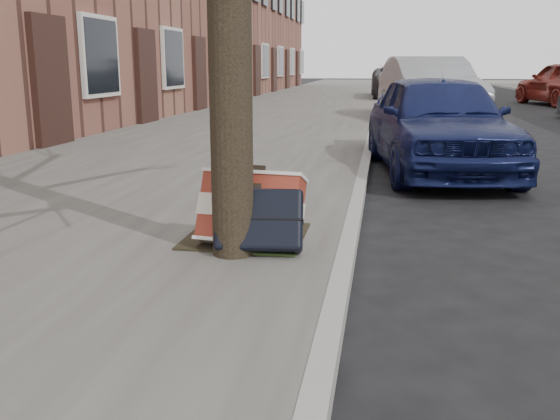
% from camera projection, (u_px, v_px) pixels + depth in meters
% --- Properties ---
extents(near_sidewalk, '(5.00, 70.00, 0.12)m').
position_uv_depth(near_sidewalk, '(292.00, 110.00, 18.14)').
color(near_sidewalk, slate).
rests_on(near_sidewalk, ground).
extents(dirt_patch, '(0.85, 0.85, 0.02)m').
position_uv_depth(dirt_patch, '(246.00, 236.00, 4.60)').
color(dirt_patch, black).
rests_on(dirt_patch, near_sidewalk).
extents(suitcase_red, '(0.74, 0.47, 0.54)m').
position_uv_depth(suitcase_red, '(251.00, 210.00, 4.28)').
color(suitcase_red, maroon).
rests_on(suitcase_red, near_sidewalk).
extents(suitcase_navy, '(0.62, 0.41, 0.46)m').
position_uv_depth(suitcase_navy, '(259.00, 220.00, 4.16)').
color(suitcase_navy, black).
rests_on(suitcase_navy, near_sidewalk).
extents(car_near_front, '(2.00, 3.92, 1.28)m').
position_uv_depth(car_near_front, '(438.00, 123.00, 7.91)').
color(car_near_front, '#121847').
rests_on(car_near_front, ground).
extents(car_near_mid, '(2.40, 4.89, 1.54)m').
position_uv_depth(car_near_mid, '(428.00, 90.00, 14.55)').
color(car_near_mid, '#999CA0').
rests_on(car_near_mid, ground).
extents(car_near_back, '(2.83, 5.77, 1.58)m').
position_uv_depth(car_near_back, '(407.00, 79.00, 24.04)').
color(car_near_back, '#323236').
rests_on(car_near_back, ground).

